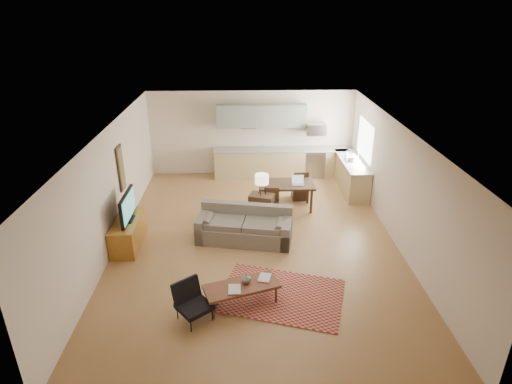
{
  "coord_description": "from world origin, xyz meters",
  "views": [
    {
      "loc": [
        -0.28,
        -8.76,
        5.17
      ],
      "look_at": [
        0.0,
        0.3,
        1.15
      ],
      "focal_mm": 30.0,
      "sensor_mm": 36.0,
      "label": 1
    }
  ],
  "objects_px": {
    "coffee_table": "(242,294)",
    "tv_credenza": "(128,232)",
    "armchair": "(194,303)",
    "sofa": "(244,225)",
    "dining_table": "(286,196)",
    "console_table": "(262,207)"
  },
  "relations": [
    {
      "from": "coffee_table",
      "to": "tv_credenza",
      "type": "height_order",
      "value": "tv_credenza"
    },
    {
      "from": "armchair",
      "to": "tv_credenza",
      "type": "height_order",
      "value": "armchair"
    },
    {
      "from": "sofa",
      "to": "tv_credenza",
      "type": "height_order",
      "value": "sofa"
    },
    {
      "from": "sofa",
      "to": "dining_table",
      "type": "height_order",
      "value": "sofa"
    },
    {
      "from": "coffee_table",
      "to": "dining_table",
      "type": "xyz_separation_m",
      "value": [
        1.22,
        4.03,
        0.16
      ]
    },
    {
      "from": "console_table",
      "to": "dining_table",
      "type": "distance_m",
      "value": 0.95
    },
    {
      "from": "sofa",
      "to": "coffee_table",
      "type": "xyz_separation_m",
      "value": [
        -0.07,
        -2.35,
        -0.19
      ]
    },
    {
      "from": "coffee_table",
      "to": "console_table",
      "type": "height_order",
      "value": "console_table"
    },
    {
      "from": "dining_table",
      "to": "tv_credenza",
      "type": "bearing_deg",
      "value": -154.32
    },
    {
      "from": "coffee_table",
      "to": "armchair",
      "type": "height_order",
      "value": "armchair"
    },
    {
      "from": "tv_credenza",
      "to": "dining_table",
      "type": "relative_size",
      "value": 0.97
    },
    {
      "from": "coffee_table",
      "to": "dining_table",
      "type": "distance_m",
      "value": 4.22
    },
    {
      "from": "tv_credenza",
      "to": "console_table",
      "type": "distance_m",
      "value": 3.34
    },
    {
      "from": "armchair",
      "to": "dining_table",
      "type": "distance_m",
      "value": 4.9
    },
    {
      "from": "tv_credenza",
      "to": "sofa",
      "type": "bearing_deg",
      "value": 2.96
    },
    {
      "from": "armchair",
      "to": "dining_table",
      "type": "height_order",
      "value": "dining_table"
    },
    {
      "from": "tv_credenza",
      "to": "dining_table",
      "type": "height_order",
      "value": "dining_table"
    },
    {
      "from": "sofa",
      "to": "dining_table",
      "type": "bearing_deg",
      "value": 66.14
    },
    {
      "from": "console_table",
      "to": "dining_table",
      "type": "relative_size",
      "value": 0.49
    },
    {
      "from": "sofa",
      "to": "dining_table",
      "type": "distance_m",
      "value": 2.04
    },
    {
      "from": "armchair",
      "to": "dining_table",
      "type": "xyz_separation_m",
      "value": [
        2.05,
        4.45,
        0.02
      ]
    },
    {
      "from": "sofa",
      "to": "armchair",
      "type": "xyz_separation_m",
      "value": [
        -0.9,
        -2.76,
        -0.05
      ]
    }
  ]
}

